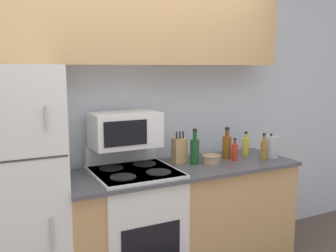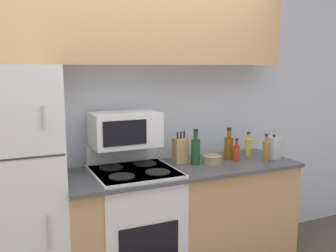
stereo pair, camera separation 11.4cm
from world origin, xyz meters
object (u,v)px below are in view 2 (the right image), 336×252
at_px(refrigerator, 6,194).
at_px(stove, 135,226).
at_px(bottle_hot_sauce, 236,152).
at_px(bottle_cooking_spray, 248,146).
at_px(knife_block, 180,150).
at_px(bottle_whiskey, 229,147).
at_px(microwave, 125,129).
at_px(bowl, 212,159).
at_px(bottle_vinegar, 266,151).
at_px(bottle_wine_green, 195,151).
at_px(kettle, 274,147).

height_order(refrigerator, stove, refrigerator).
xyz_separation_m(bottle_hot_sauce, bottle_cooking_spray, (0.22, 0.13, 0.01)).
xyz_separation_m(knife_block, bottle_whiskey, (0.45, -0.06, 0.00)).
bearing_deg(bottle_cooking_spray, knife_block, 177.38).
relative_size(microwave, bowl, 3.21).
height_order(refrigerator, bottle_vinegar, refrigerator).
bearing_deg(bottle_wine_green, microwave, 169.30).
height_order(microwave, bottle_hot_sauce, microwave).
bearing_deg(knife_block, bottle_wine_green, -48.32).
distance_m(refrigerator, bottle_wine_green, 1.47).
bearing_deg(microwave, bottle_whiskey, -4.13).
distance_m(bottle_hot_sauce, bottle_whiskey, 0.10).
bearing_deg(bottle_hot_sauce, knife_block, 160.87).
bearing_deg(bottle_whiskey, microwave, 175.87).
xyz_separation_m(bottle_hot_sauce, bottle_whiskey, (-0.01, 0.10, 0.03)).
relative_size(knife_block, bottle_vinegar, 1.13).
xyz_separation_m(bottle_wine_green, kettle, (0.74, -0.10, -0.02)).
relative_size(refrigerator, bottle_whiskey, 6.26).
xyz_separation_m(microwave, bottle_hot_sauce, (0.95, -0.17, -0.24)).
bearing_deg(bottle_hot_sauce, bottle_cooking_spray, 30.41).
height_order(stove, knife_block, knife_block).
bearing_deg(bottle_whiskey, stove, -175.67).
distance_m(bottle_wine_green, bottle_vinegar, 0.63).
xyz_separation_m(bowl, bottle_cooking_spray, (0.45, 0.11, 0.05)).
bearing_deg(bowl, bottle_cooking_spray, 13.36).
distance_m(stove, bottle_wine_green, 0.78).
relative_size(knife_block, bowl, 1.65).
xyz_separation_m(knife_block, bottle_vinegar, (0.70, -0.26, -0.01)).
distance_m(bottle_wine_green, bottle_whiskey, 0.36).
bearing_deg(kettle, bowl, 173.72).
xyz_separation_m(bowl, kettle, (0.59, -0.07, 0.06)).
height_order(stove, bottle_hot_sauce, bottle_hot_sauce).
height_order(bottle_whiskey, kettle, bottle_whiskey).
relative_size(bottle_wine_green, bottle_whiskey, 1.07).
distance_m(knife_block, bottle_wine_green, 0.14).
bearing_deg(stove, bottle_vinegar, -6.46).
bearing_deg(bowl, kettle, -6.28).
relative_size(stove, bottle_cooking_spray, 5.04).
height_order(stove, bowl, stove).
distance_m(stove, bottle_vinegar, 1.28).
distance_m(refrigerator, microwave, 0.97).
height_order(refrigerator, kettle, refrigerator).
bearing_deg(stove, microwave, 99.19).
height_order(refrigerator, microwave, refrigerator).
xyz_separation_m(refrigerator, knife_block, (1.37, 0.10, 0.16)).
distance_m(stove, bottle_whiskey, 1.06).
relative_size(refrigerator, bottle_vinegar, 7.30).
xyz_separation_m(refrigerator, bottle_cooking_spray, (2.05, 0.07, 0.14)).
bearing_deg(bottle_hot_sauce, bowl, 174.42).
bearing_deg(bowl, bottle_vinegar, -14.88).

